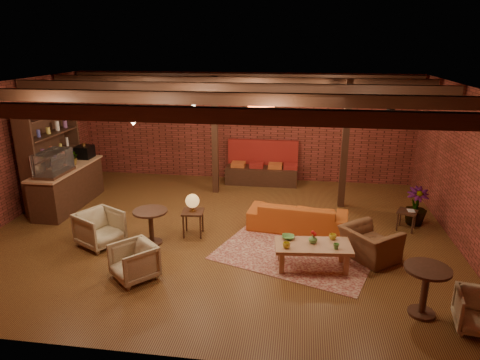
# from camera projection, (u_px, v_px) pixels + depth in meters

# --- Properties ---
(floor) EXTENTS (10.00, 10.00, 0.00)m
(floor) POSITION_uv_depth(u_px,v_px,m) (220.00, 232.00, 9.55)
(floor) COLOR #3D1A0F
(floor) RESTS_ON ground
(ceiling) EXTENTS (10.00, 8.00, 0.02)m
(ceiling) POSITION_uv_depth(u_px,v_px,m) (217.00, 86.00, 8.56)
(ceiling) COLOR black
(ceiling) RESTS_ON wall_back
(wall_back) EXTENTS (10.00, 0.02, 3.20)m
(wall_back) POSITION_uv_depth(u_px,v_px,m) (244.00, 127.00, 12.82)
(wall_back) COLOR maroon
(wall_back) RESTS_ON ground
(wall_front) EXTENTS (10.00, 0.02, 3.20)m
(wall_front) POSITION_uv_depth(u_px,v_px,m) (157.00, 249.00, 5.29)
(wall_front) COLOR maroon
(wall_front) RESTS_ON ground
(wall_left) EXTENTS (0.02, 8.00, 3.20)m
(wall_left) POSITION_uv_depth(u_px,v_px,m) (3.00, 154.00, 9.73)
(wall_left) COLOR maroon
(wall_left) RESTS_ON ground
(wall_right) EXTENTS (0.02, 8.00, 3.20)m
(wall_right) POSITION_uv_depth(u_px,v_px,m) (469.00, 173.00, 8.37)
(wall_right) COLOR maroon
(wall_right) RESTS_ON ground
(ceiling_beams) EXTENTS (9.80, 6.40, 0.22)m
(ceiling_beams) POSITION_uv_depth(u_px,v_px,m) (217.00, 92.00, 8.59)
(ceiling_beams) COLOR black
(ceiling_beams) RESTS_ON ceiling
(ceiling_pipe) EXTENTS (9.60, 0.12, 0.12)m
(ceiling_pipe) POSITION_uv_depth(u_px,v_px,m) (230.00, 94.00, 10.17)
(ceiling_pipe) COLOR black
(ceiling_pipe) RESTS_ON ceiling
(post_left) EXTENTS (0.16, 0.16, 3.20)m
(post_left) POSITION_uv_depth(u_px,v_px,m) (215.00, 136.00, 11.58)
(post_left) COLOR black
(post_left) RESTS_ON ground
(post_right) EXTENTS (0.16, 0.16, 3.20)m
(post_right) POSITION_uv_depth(u_px,v_px,m) (345.00, 145.00, 10.55)
(post_right) COLOR black
(post_right) RESTS_ON ground
(service_counter) EXTENTS (0.80, 2.50, 1.60)m
(service_counter) POSITION_uv_depth(u_px,v_px,m) (67.00, 176.00, 10.80)
(service_counter) COLOR black
(service_counter) RESTS_ON ground
(plant_counter) EXTENTS (0.35, 0.39, 0.30)m
(plant_counter) POSITION_uv_depth(u_px,v_px,m) (73.00, 158.00, 10.84)
(plant_counter) COLOR #337F33
(plant_counter) RESTS_ON service_counter
(shelving_hutch) EXTENTS (0.52, 2.00, 2.40)m
(shelving_hutch) POSITION_uv_depth(u_px,v_px,m) (53.00, 159.00, 10.82)
(shelving_hutch) COLOR black
(shelving_hutch) RESTS_ON ground
(banquette) EXTENTS (2.10, 0.70, 1.00)m
(banquette) POSITION_uv_depth(u_px,v_px,m) (262.00, 167.00, 12.65)
(banquette) COLOR maroon
(banquette) RESTS_ON ground
(service_sign) EXTENTS (0.86, 0.06, 0.30)m
(service_sign) POSITION_uv_depth(u_px,v_px,m) (261.00, 107.00, 11.66)
(service_sign) COLOR #FF4F19
(service_sign) RESTS_ON ceiling
(ceiling_spotlights) EXTENTS (6.40, 4.40, 0.28)m
(ceiling_spotlights) POSITION_uv_depth(u_px,v_px,m) (217.00, 103.00, 8.66)
(ceiling_spotlights) COLOR black
(ceiling_spotlights) RESTS_ON ceiling
(rug) EXTENTS (3.55, 3.12, 0.01)m
(rug) POSITION_uv_depth(u_px,v_px,m) (297.00, 251.00, 8.65)
(rug) COLOR maroon
(rug) RESTS_ON floor
(sofa) EXTENTS (2.27, 1.10, 0.64)m
(sofa) POSITION_uv_depth(u_px,v_px,m) (298.00, 216.00, 9.58)
(sofa) COLOR #AA4917
(sofa) RESTS_ON floor
(coffee_table) EXTENTS (1.46, 0.83, 0.73)m
(coffee_table) POSITION_uv_depth(u_px,v_px,m) (312.00, 247.00, 7.92)
(coffee_table) COLOR #A36E4C
(coffee_table) RESTS_ON floor
(side_table_lamp) EXTENTS (0.49, 0.49, 0.95)m
(side_table_lamp) POSITION_uv_depth(u_px,v_px,m) (193.00, 204.00, 9.18)
(side_table_lamp) COLOR black
(side_table_lamp) RESTS_ON floor
(round_table_left) EXTENTS (0.71, 0.71, 0.74)m
(round_table_left) POSITION_uv_depth(u_px,v_px,m) (151.00, 221.00, 8.85)
(round_table_left) COLOR black
(round_table_left) RESTS_ON floor
(armchair_a) EXTENTS (1.02, 1.04, 0.81)m
(armchair_a) POSITION_uv_depth(u_px,v_px,m) (100.00, 227.00, 8.82)
(armchair_a) COLOR beige
(armchair_a) RESTS_ON floor
(armchair_b) EXTENTS (0.96, 0.96, 0.72)m
(armchair_b) POSITION_uv_depth(u_px,v_px,m) (134.00, 260.00, 7.58)
(armchair_b) COLOR beige
(armchair_b) RESTS_ON floor
(armchair_right) EXTENTS (1.11, 1.16, 0.85)m
(armchair_right) POSITION_uv_depth(u_px,v_px,m) (370.00, 239.00, 8.24)
(armchair_right) COLOR brown
(armchair_right) RESTS_ON floor
(side_table_book) EXTENTS (0.53, 0.53, 0.47)m
(side_table_book) POSITION_uv_depth(u_px,v_px,m) (407.00, 212.00, 9.53)
(side_table_book) COLOR black
(side_table_book) RESTS_ON floor
(round_table_right) EXTENTS (0.69, 0.69, 0.81)m
(round_table_right) POSITION_uv_depth(u_px,v_px,m) (426.00, 284.00, 6.50)
(round_table_right) COLOR black
(round_table_right) RESTS_ON floor
(armchair_far) EXTENTS (0.72, 0.69, 0.65)m
(armchair_far) POSITION_uv_depth(u_px,v_px,m) (480.00, 310.00, 6.21)
(armchair_far) COLOR beige
(armchair_far) RESTS_ON floor
(plant_tall) EXTENTS (1.51, 1.51, 2.66)m
(plant_tall) POSITION_uv_depth(u_px,v_px,m) (421.00, 169.00, 9.54)
(plant_tall) COLOR #4C7F4C
(plant_tall) RESTS_ON floor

